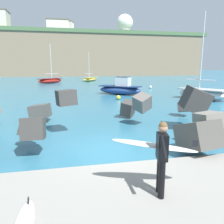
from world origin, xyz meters
TOP-DOWN VIEW (x-y plane):
  - ground_plane at (0.00, 0.00)m, footprint 400.00×400.00m
  - walkway_path at (0.00, -4.00)m, footprint 48.00×4.40m
  - breakwater_jetty at (4.61, 2.02)m, footprint 30.36×8.06m
  - surfer_with_board at (0.55, -3.60)m, footprint 2.12×1.38m
  - boat_near_centre at (4.74, 17.07)m, footprint 5.22×4.72m
  - boat_near_right at (11.85, 11.59)m, footprint 4.41×5.37m
  - boat_mid_left at (3.97, 43.16)m, footprint 4.77×6.09m
  - boat_mid_centre at (-4.59, 37.83)m, footprint 5.26×4.82m
  - mooring_buoy_inner at (10.98, 23.35)m, footprint 0.44×0.44m
  - mooring_buoy_middle at (3.55, 13.10)m, footprint 0.44×0.44m
  - headland_bluff at (-1.87, 86.96)m, footprint 104.95×36.68m
  - radar_dome at (25.42, 93.41)m, footprint 7.43×7.43m
  - station_building_west at (-1.29, 83.36)m, footprint 6.18×5.73m
  - station_building_central at (-23.18, 79.14)m, footprint 6.11×6.97m
  - station_building_east at (-3.55, 80.37)m, footprint 8.13×8.15m
  - station_building_annex at (0.31, 93.50)m, footprint 4.97×4.25m

SIDE VIEW (x-z plane):
  - ground_plane at x=0.00m, z-range 0.00..0.00m
  - walkway_path at x=0.00m, z-range 0.00..0.24m
  - mooring_buoy_inner at x=10.98m, z-range 0.00..0.44m
  - mooring_buoy_middle at x=3.55m, z-range 0.00..0.44m
  - boat_mid_left at x=3.97m, z-range -2.76..3.70m
  - boat_mid_centre at x=-4.59m, z-range -3.24..4.37m
  - boat_near_right at x=11.85m, z-range -3.59..4.78m
  - boat_near_centre at x=4.74m, z-range -0.36..1.76m
  - breakwater_jetty at x=4.61m, z-range -0.17..2.39m
  - surfer_with_board at x=0.55m, z-range 0.39..2.16m
  - headland_bluff at x=-1.87m, z-range 0.02..15.66m
  - station_building_east at x=-3.55m, z-range 15.65..20.05m
  - station_building_west at x=-1.29m, z-range 15.65..20.38m
  - station_building_annex at x=0.31m, z-range 15.65..21.78m
  - station_building_central at x=-23.18m, z-range 15.65..22.25m
  - radar_dome at x=25.42m, z-range 16.13..26.88m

